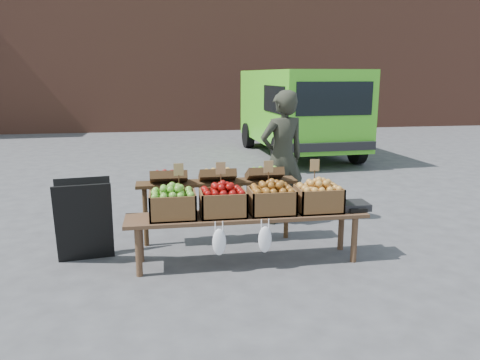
{
  "coord_description": "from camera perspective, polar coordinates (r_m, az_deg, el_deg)",
  "views": [
    {
      "loc": [
        -1.92,
        -4.97,
        2.09
      ],
      "look_at": [
        -1.02,
        0.48,
        0.85
      ],
      "focal_mm": 35.0,
      "sensor_mm": 36.0,
      "label": 1
    }
  ],
  "objects": [
    {
      "name": "crate_green_apples",
      "position": [
        5.42,
        9.52,
        -2.28
      ],
      "size": [
        0.5,
        0.4,
        0.28
      ],
      "primitive_type": null,
      "color": "gold",
      "rests_on": "display_bench"
    },
    {
      "name": "display_bench",
      "position": [
        5.34,
        0.88,
        -7.09
      ],
      "size": [
        2.7,
        0.56,
        0.57
      ],
      "primitive_type": null,
      "color": "#4E3422",
      "rests_on": "ground"
    },
    {
      "name": "ground",
      "position": [
        5.72,
        11.07,
        -9.01
      ],
      "size": [
        80.0,
        80.0,
        0.0
      ],
      "primitive_type": "plane",
      "color": "#4A4A4D"
    },
    {
      "name": "brick_building",
      "position": [
        20.27,
        -4.11,
        20.88
      ],
      "size": [
        24.0,
        4.0,
        10.0
      ],
      "primitive_type": "cube",
      "color": "brown",
      "rests_on": "ground"
    },
    {
      "name": "crate_red_apples",
      "position": [
        5.27,
        3.84,
        -2.55
      ],
      "size": [
        0.5,
        0.4,
        0.28
      ],
      "primitive_type": null,
      "color": "#A35F23",
      "rests_on": "display_bench"
    },
    {
      "name": "weighing_scale",
      "position": [
        5.59,
        13.61,
        -3.05
      ],
      "size": [
        0.34,
        0.3,
        0.08
      ],
      "primitive_type": "cube",
      "color": "black",
      "rests_on": "display_bench"
    },
    {
      "name": "chalkboard_sign",
      "position": [
        5.65,
        -18.46,
        -4.64
      ],
      "size": [
        0.66,
        0.43,
        0.95
      ],
      "primitive_type": null,
      "rotation": [
        0.0,
        0.0,
        0.14
      ],
      "color": "black",
      "rests_on": "ground"
    },
    {
      "name": "back_table",
      "position": [
        5.92,
        -2.76,
        -2.74
      ],
      "size": [
        2.1,
        0.44,
        1.04
      ],
      "primitive_type": null,
      "color": "#3D2815",
      "rests_on": "ground"
    },
    {
      "name": "delivery_van",
      "position": [
        12.54,
        7.08,
        8.07
      ],
      "size": [
        2.53,
        5.06,
        2.22
      ],
      "primitive_type": null,
      "rotation": [
        0.0,
        0.0,
        0.05
      ],
      "color": "#50C925",
      "rests_on": "ground"
    },
    {
      "name": "crate_russet_pears",
      "position": [
        5.18,
        -2.1,
        -2.82
      ],
      "size": [
        0.5,
        0.4,
        0.28
      ],
      "primitive_type": null,
      "color": "#6D000C",
      "rests_on": "display_bench"
    },
    {
      "name": "crate_golden_apples",
      "position": [
        5.14,
        -8.21,
        -3.06
      ],
      "size": [
        0.5,
        0.4,
        0.28
      ],
      "primitive_type": null,
      "color": "#508A2D",
      "rests_on": "display_bench"
    },
    {
      "name": "vendor",
      "position": [
        6.66,
        5.18,
        2.72
      ],
      "size": [
        0.79,
        0.63,
        1.9
      ],
      "primitive_type": "imported",
      "rotation": [
        0.0,
        0.0,
        3.43
      ],
      "color": "#2A2C22",
      "rests_on": "ground"
    }
  ]
}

